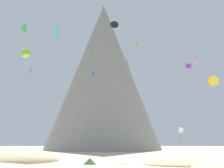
# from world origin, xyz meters

# --- Properties ---
(dune_foreground_left) EXTENTS (23.49, 24.29, 4.15)m
(dune_foreground_left) POSITION_xyz_m (-16.80, 26.69, 0.00)
(dune_foreground_left) COLOR #C6B284
(dune_foreground_left) RESTS_ON ground_plane
(dune_foreground_right) EXTENTS (17.18, 14.57, 1.89)m
(dune_foreground_right) POSITION_xyz_m (13.58, 21.53, 0.00)
(dune_foreground_right) COLOR #C6B284
(dune_foreground_right) RESTS_ON ground_plane
(bush_near_left) EXTENTS (3.01, 3.01, 0.98)m
(bush_near_left) POSITION_xyz_m (-2.30, 20.97, 0.49)
(bush_near_left) COLOR #386633
(bush_near_left) RESTS_ON ground_plane
(rock_massif) EXTENTS (66.61, 66.61, 65.42)m
(rock_massif) POSITION_xyz_m (-2.46, 96.94, 29.53)
(rock_massif) COLOR gray
(rock_massif) RESTS_ON ground_plane
(kite_blue_mid) EXTENTS (1.12, 1.58, 3.89)m
(kite_blue_mid) POSITION_xyz_m (-4.16, 51.41, 21.87)
(kite_blue_mid) COLOR blue
(kite_lime_mid) EXTENTS (1.76, 1.69, 5.49)m
(kite_lime_mid) POSITION_xyz_m (-16.70, 31.23, 21.48)
(kite_lime_mid) COLOR #8CD133
(kite_white_low) EXTENTS (1.38, 0.85, 2.91)m
(kite_white_low) POSITION_xyz_m (16.63, 39.38, 6.02)
(kite_white_low) COLOR white
(kite_magenta_mid) EXTENTS (0.73, 0.59, 3.09)m
(kite_magenta_mid) POSITION_xyz_m (-20.94, 49.58, 22.34)
(kite_magenta_mid) COLOR #D1339E
(kite_green_mid) EXTENTS (1.15, 2.03, 1.92)m
(kite_green_mid) POSITION_xyz_m (-15.61, 26.12, 24.69)
(kite_green_mid) COLOR green
(kite_yellow_mid) EXTENTS (2.49, 2.22, 2.58)m
(kite_yellow_mid) POSITION_xyz_m (26.28, 43.30, 18.14)
(kite_yellow_mid) COLOR yellow
(kite_pink_mid) EXTENTS (1.55, 2.31, 2.47)m
(kite_pink_mid) POSITION_xyz_m (24.31, 49.52, 25.30)
(kite_pink_mid) COLOR pink
(kite_orange_mid) EXTENTS (0.64, 0.96, 1.22)m
(kite_orange_mid) POSITION_xyz_m (6.38, 32.03, 23.60)
(kite_orange_mid) COLOR orange
(kite_violet_mid) EXTENTS (1.42, 1.41, 1.20)m
(kite_violet_mid) POSITION_xyz_m (17.67, 33.90, 19.39)
(kite_violet_mid) COLOR purple
(kite_black_high) EXTENTS (2.50, 1.01, 5.45)m
(kite_black_high) POSITION_xyz_m (1.91, 52.31, 36.93)
(kite_black_high) COLOR black
(kite_cyan_high) EXTENTS (1.79, 2.10, 4.14)m
(kite_cyan_high) POSITION_xyz_m (-11.54, 37.35, 28.59)
(kite_cyan_high) COLOR #33BCDB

